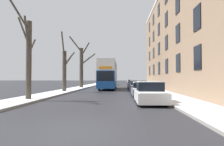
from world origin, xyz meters
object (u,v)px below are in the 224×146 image
(parked_car_4, at_px, (133,84))
(double_decker_bus, at_px, (108,74))
(bare_tree_left_1, at_px, (65,69))
(oncoming_van, at_px, (107,80))
(bare_tree_left_2, at_px, (82,66))
(parked_car_3, at_px, (135,86))
(pedestrian_left_sidewalk, at_px, (64,84))
(parked_car_1, at_px, (142,90))
(bare_tree_left_0, at_px, (28,56))
(parked_car_2, at_px, (137,87))
(parked_car_0, at_px, (150,94))

(parked_car_4, bearing_deg, double_decker_bus, -144.86)
(bare_tree_left_1, bearing_deg, oncoming_van, 83.12)
(bare_tree_left_2, distance_m, parked_car_3, 11.12)
(double_decker_bus, bearing_deg, pedestrian_left_sidewalk, -123.70)
(parked_car_1, xyz_separation_m, pedestrian_left_sidewalk, (-8.95, 5.18, 0.33))
(parked_car_1, bearing_deg, double_decker_bus, 107.80)
(bare_tree_left_0, bearing_deg, parked_car_4, 65.51)
(parked_car_3, bearing_deg, parked_car_2, -90.00)
(parked_car_3, bearing_deg, bare_tree_left_0, -121.86)
(parked_car_4, relative_size, pedestrian_left_sidewalk, 2.42)
(parked_car_2, bearing_deg, parked_car_4, 90.00)
(bare_tree_left_2, relative_size, parked_car_3, 2.11)
(bare_tree_left_0, height_order, oncoming_van, bare_tree_left_0)
(oncoming_van, bearing_deg, bare_tree_left_0, -95.21)
(parked_car_2, relative_size, oncoming_van, 0.71)
(bare_tree_left_2, distance_m, oncoming_van, 16.81)
(bare_tree_left_1, bearing_deg, bare_tree_left_0, -90.41)
(bare_tree_left_0, relative_size, bare_tree_left_1, 1.02)
(bare_tree_left_1, height_order, parked_car_0, bare_tree_left_1)
(parked_car_2, relative_size, parked_car_3, 0.95)
(double_decker_bus, bearing_deg, oncoming_van, 94.75)
(bare_tree_left_0, relative_size, oncoming_van, 1.28)
(parked_car_3, bearing_deg, bare_tree_left_2, 147.84)
(bare_tree_left_2, xyz_separation_m, parked_car_3, (8.99, -5.65, -3.31))
(bare_tree_left_2, bearing_deg, parked_car_1, -60.34)
(parked_car_1, distance_m, parked_car_4, 15.39)
(parked_car_1, bearing_deg, bare_tree_left_0, -154.44)
(bare_tree_left_0, bearing_deg, oncoming_van, 84.79)
(parked_car_1, height_order, parked_car_2, parked_car_2)
(parked_car_4, bearing_deg, parked_car_3, -90.00)
(bare_tree_left_2, distance_m, double_decker_bus, 6.11)
(parked_car_2, bearing_deg, parked_car_3, 90.00)
(bare_tree_left_2, height_order, parked_car_1, bare_tree_left_2)
(bare_tree_left_0, distance_m, parked_car_4, 21.79)
(double_decker_bus, xyz_separation_m, parked_car_3, (4.03, -2.42, -1.81))
(bare_tree_left_1, xyz_separation_m, oncoming_van, (3.25, 26.93, -1.58))
(parked_car_1, xyz_separation_m, parked_car_3, (0.00, 10.14, 0.02))
(double_decker_bus, distance_m, oncoming_van, 19.59)
(bare_tree_left_0, distance_m, bare_tree_left_1, 9.41)
(double_decker_bus, relative_size, parked_car_1, 2.75)
(double_decker_bus, xyz_separation_m, parked_car_1, (4.03, -12.55, -1.82))
(parked_car_2, bearing_deg, parked_car_1, -90.00)
(parked_car_4, bearing_deg, oncoming_van, 108.74)
(parked_car_0, distance_m, pedestrian_left_sidewalk, 13.99)
(oncoming_van, bearing_deg, bare_tree_left_1, -96.88)
(bare_tree_left_2, height_order, oncoming_van, bare_tree_left_2)
(parked_car_1, distance_m, parked_car_3, 10.14)
(bare_tree_left_1, bearing_deg, bare_tree_left_2, 90.50)
(double_decker_bus, height_order, parked_car_2, double_decker_bus)
(bare_tree_left_0, distance_m, bare_tree_left_2, 20.09)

